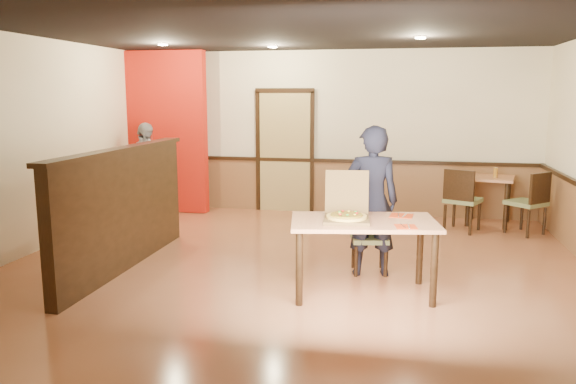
# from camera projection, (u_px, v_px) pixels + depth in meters

# --- Properties ---
(floor) EXTENTS (7.00, 7.00, 0.00)m
(floor) POSITION_uv_depth(u_px,v_px,m) (292.00, 272.00, 6.57)
(floor) COLOR #B46C46
(floor) RESTS_ON ground
(ceiling) EXTENTS (7.00, 7.00, 0.00)m
(ceiling) POSITION_uv_depth(u_px,v_px,m) (292.00, 25.00, 6.09)
(ceiling) COLOR black
(ceiling) RESTS_ON wall_back
(wall_back) EXTENTS (7.00, 0.00, 7.00)m
(wall_back) POSITION_uv_depth(u_px,v_px,m) (331.00, 133.00, 9.71)
(wall_back) COLOR #FEF2C7
(wall_back) RESTS_ON floor
(wall_left) EXTENTS (0.00, 7.00, 7.00)m
(wall_left) POSITION_uv_depth(u_px,v_px,m) (18.00, 148.00, 7.01)
(wall_left) COLOR #FEF2C7
(wall_left) RESTS_ON floor
(wainscot_back) EXTENTS (7.00, 0.04, 0.90)m
(wainscot_back) POSITION_uv_depth(u_px,v_px,m) (330.00, 187.00, 9.84)
(wainscot_back) COLOR brown
(wainscot_back) RESTS_ON floor
(chair_rail_back) EXTENTS (7.00, 0.06, 0.06)m
(chair_rail_back) POSITION_uv_depth(u_px,v_px,m) (330.00, 161.00, 9.74)
(chair_rail_back) COLOR black
(chair_rail_back) RESTS_ON wall_back
(back_door) EXTENTS (0.90, 0.06, 2.10)m
(back_door) POSITION_uv_depth(u_px,v_px,m) (285.00, 152.00, 9.89)
(back_door) COLOR tan
(back_door) RESTS_ON wall_back
(booth_partition) EXTENTS (0.20, 3.10, 1.44)m
(booth_partition) POSITION_uv_depth(u_px,v_px,m) (123.00, 207.00, 6.64)
(booth_partition) COLOR black
(booth_partition) RESTS_ON floor
(red_accent_panel) EXTENTS (1.60, 0.20, 2.78)m
(red_accent_panel) POSITION_uv_depth(u_px,v_px,m) (162.00, 132.00, 9.79)
(red_accent_panel) COLOR #B5190C
(red_accent_panel) RESTS_ON floor
(spot_a) EXTENTS (0.14, 0.14, 0.02)m
(spot_a) POSITION_uv_depth(u_px,v_px,m) (163.00, 45.00, 8.28)
(spot_a) COLOR beige
(spot_a) RESTS_ON ceiling
(spot_b) EXTENTS (0.14, 0.14, 0.02)m
(spot_b) POSITION_uv_depth(u_px,v_px,m) (272.00, 47.00, 8.66)
(spot_b) COLOR beige
(spot_b) RESTS_ON ceiling
(spot_c) EXTENTS (0.14, 0.14, 0.02)m
(spot_c) POSITION_uv_depth(u_px,v_px,m) (420.00, 38.00, 7.27)
(spot_c) COLOR beige
(spot_c) RESTS_ON ceiling
(main_table) EXTENTS (1.59, 1.08, 0.79)m
(main_table) POSITION_uv_depth(u_px,v_px,m) (363.00, 231.00, 5.75)
(main_table) COLOR tan
(main_table) RESTS_ON floor
(diner_chair) EXTENTS (0.47, 0.47, 0.82)m
(diner_chair) POSITION_uv_depth(u_px,v_px,m) (369.00, 234.00, 6.56)
(diner_chair) COLOR olive
(diner_chair) RESTS_ON floor
(side_chair_left) EXTENTS (0.63, 0.63, 0.96)m
(side_chair_left) POSITION_uv_depth(u_px,v_px,m) (461.00, 198.00, 8.42)
(side_chair_left) COLOR olive
(side_chair_left) RESTS_ON floor
(side_chair_right) EXTENTS (0.66, 0.66, 0.94)m
(side_chair_right) POSITION_uv_depth(u_px,v_px,m) (530.00, 201.00, 8.24)
(side_chair_right) COLOR olive
(side_chair_right) RESTS_ON floor
(side_table) EXTENTS (0.86, 0.86, 0.77)m
(side_table) POSITION_uv_depth(u_px,v_px,m) (489.00, 188.00, 8.91)
(side_table) COLOR tan
(side_table) RESTS_ON floor
(diner) EXTENTS (0.69, 0.52, 1.72)m
(diner) POSITION_uv_depth(u_px,v_px,m) (371.00, 201.00, 6.35)
(diner) COLOR black
(diner) RESTS_ON floor
(passerby) EXTENTS (0.73, 1.01, 1.60)m
(passerby) POSITION_uv_depth(u_px,v_px,m) (146.00, 170.00, 9.44)
(passerby) COLOR gray
(passerby) RESTS_ON floor
(pizza_box) EXTENTS (0.50, 0.58, 0.48)m
(pizza_box) POSITION_uv_depth(u_px,v_px,m) (347.00, 214.00, 5.72)
(pizza_box) COLOR brown
(pizza_box) RESTS_ON main_table
(pizza) EXTENTS (0.49, 0.49, 0.03)m
(pizza) POSITION_uv_depth(u_px,v_px,m) (347.00, 217.00, 5.67)
(pizza) COLOR gold
(pizza) RESTS_ON pizza_box
(napkin_near) EXTENTS (0.23, 0.23, 0.01)m
(napkin_near) POSITION_uv_depth(u_px,v_px,m) (406.00, 227.00, 5.44)
(napkin_near) COLOR red
(napkin_near) RESTS_ON main_table
(napkin_far) EXTENTS (0.26, 0.26, 0.01)m
(napkin_far) POSITION_uv_depth(u_px,v_px,m) (401.00, 216.00, 5.93)
(napkin_far) COLOR red
(napkin_far) RESTS_ON main_table
(condiment) EXTENTS (0.06, 0.06, 0.16)m
(condiment) POSITION_uv_depth(u_px,v_px,m) (496.00, 172.00, 8.78)
(condiment) COLOR #9C681C
(condiment) RESTS_ON side_table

